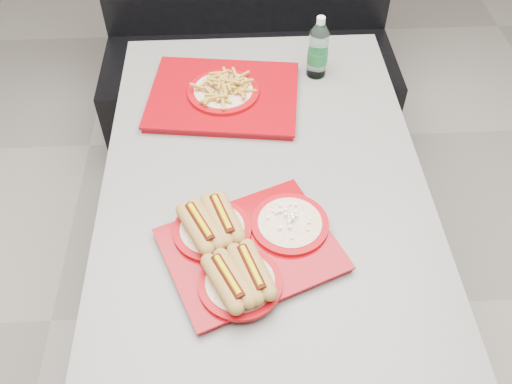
{
  "coord_description": "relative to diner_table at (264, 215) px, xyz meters",
  "views": [
    {
      "loc": [
        -0.08,
        -1.03,
        1.86
      ],
      "look_at": [
        -0.03,
        -0.12,
        0.83
      ],
      "focal_mm": 38.0,
      "sensor_mm": 36.0,
      "label": 1
    }
  ],
  "objects": [
    {
      "name": "ground",
      "position": [
        0.0,
        0.0,
        -0.58
      ],
      "size": [
        6.0,
        6.0,
        0.0
      ],
      "primitive_type": "plane",
      "color": "#9B958B",
      "rests_on": "ground"
    },
    {
      "name": "diner_table",
      "position": [
        0.0,
        0.0,
        0.0
      ],
      "size": [
        0.92,
        1.42,
        0.75
      ],
      "color": "black",
      "rests_on": "ground"
    },
    {
      "name": "booth_bench",
      "position": [
        0.0,
        1.09,
        -0.18
      ],
      "size": [
        1.3,
        0.57,
        1.35
      ],
      "color": "black",
      "rests_on": "ground"
    },
    {
      "name": "tray_near",
      "position": [
        -0.07,
        -0.26,
        0.2
      ],
      "size": [
        0.5,
        0.45,
        0.09
      ],
      "rotation": [
        0.0,
        0.0,
        0.39
      ],
      "color": "#8C030B",
      "rests_on": "diner_table"
    },
    {
      "name": "tray_far",
      "position": [
        -0.11,
        0.35,
        0.19
      ],
      "size": [
        0.51,
        0.42,
        0.09
      ],
      "rotation": [
        0.0,
        0.0,
        -0.13
      ],
      "color": "#8C030B",
      "rests_on": "diner_table"
    },
    {
      "name": "water_bottle",
      "position": [
        0.2,
        0.47,
        0.26
      ],
      "size": [
        0.07,
        0.07,
        0.21
      ],
      "rotation": [
        0.0,
        0.0,
        0.08
      ],
      "color": "silver",
      "rests_on": "diner_table"
    }
  ]
}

